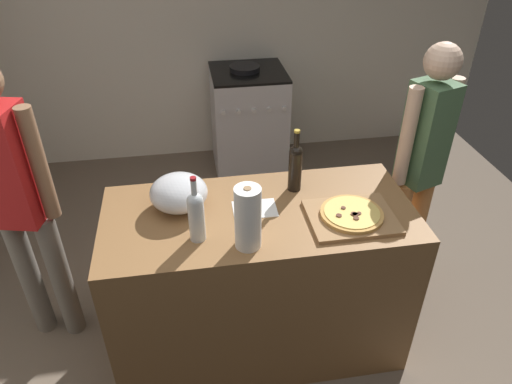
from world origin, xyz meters
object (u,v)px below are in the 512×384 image
Objects in this scene: paper_towel_roll at (248,218)px; person_in_stripes at (18,198)px; wine_bottle_clear at (196,214)px; pizza at (352,214)px; stove at (249,121)px; wine_bottle_dark at (295,165)px; person_in_red at (420,164)px; mixing_bowl at (179,193)px.

paper_towel_roll is 1.17m from person_in_stripes.
wine_bottle_clear is 0.95m from person_in_stripes.
pizza reaches higher than stove.
wine_bottle_dark is 1.36m from person_in_stripes.
person_in_stripes is (-1.56, 0.39, -0.00)m from pizza.
paper_towel_roll is 0.32× the size of stove.
paper_towel_roll is 0.93× the size of wine_bottle_clear.
person_in_red reaches higher than pizza.
mixing_bowl is 0.29× the size of stove.
mixing_bowl reaches higher than pizza.
wine_bottle_dark is at bearing -4.12° from person_in_stripes.
person_in_red is at bearing 11.69° from wine_bottle_dark.
pizza is 0.31× the size of stove.
paper_towel_roll is 0.23m from wine_bottle_clear.
pizza is at bearing 2.14° from wine_bottle_clear.
wine_bottle_dark is 1.86m from stove.
person_in_red is (1.34, 0.23, -0.10)m from mixing_bowl.
paper_towel_roll reaches higher than mixing_bowl.
person_in_red reaches higher than wine_bottle_dark.
pizza is at bearing -13.96° from person_in_stripes.
paper_towel_roll is at bearing -126.73° from wine_bottle_dark.
stove is 0.58× the size of person_in_stripes.
stove is (0.32, 2.16, -0.60)m from paper_towel_roll.
person_in_red is at bearing -65.29° from stove.
person_in_stripes is (-1.38, -1.66, 0.48)m from stove.
person_in_red is at bearing 9.59° from mixing_bowl.
paper_towel_roll is (0.28, -0.33, 0.06)m from mixing_bowl.
person_in_stripes is at bearing -129.64° from stove.
mixing_bowl is at bearing 130.73° from paper_towel_roll.
pizza is 1.61m from person_in_stripes.
mixing_bowl is 0.44m from paper_towel_roll.
wine_bottle_dark reaches higher than mixing_bowl.
mixing_bowl reaches higher than stove.
mixing_bowl is 0.59m from wine_bottle_dark.
wine_bottle_clear is at bearing -177.86° from pizza.
pizza is at bearing -15.76° from mixing_bowl.
person_in_stripes reaches higher than stove.
mixing_bowl is at bearing 106.10° from wine_bottle_clear.
wine_bottle_dark is at bearing 53.27° from paper_towel_roll.
pizza is 0.53m from paper_towel_roll.
stove is 1.82m from person_in_red.
paper_towel_roll is at bearing -167.95° from pizza.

